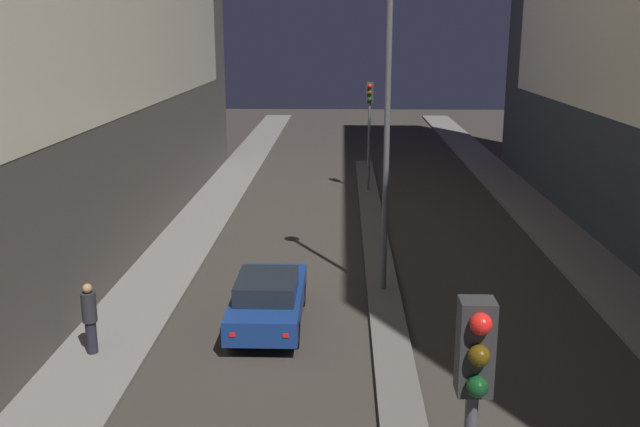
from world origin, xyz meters
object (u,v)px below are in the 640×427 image
Objects in this scene: street_lamp at (388,76)px; car_left_lane at (268,299)px; pedestrian_on_left_sidewalk at (90,316)px; traffic_light_mid at (369,112)px.

street_lamp reaches higher than car_left_lane.
car_left_lane is at bearing 27.11° from pedestrian_on_left_sidewalk.
traffic_light_mid is 0.55× the size of street_lamp.
pedestrian_on_left_sidewalk is at bearing -111.82° from traffic_light_mid.
street_lamp is (0.00, -13.09, 2.44)m from traffic_light_mid.
traffic_light_mid is 13.32m from street_lamp.
car_left_lane is 4.41m from pedestrian_on_left_sidewalk.
traffic_light_mid is at bearing 90.00° from street_lamp.
car_left_lane is (-3.09, -2.40, -5.48)m from street_lamp.
street_lamp is at bearing -90.00° from traffic_light_mid.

